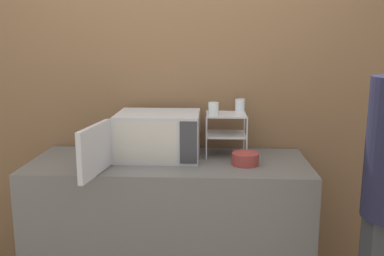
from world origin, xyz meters
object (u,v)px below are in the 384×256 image
(microwave, at_px, (156,136))
(dish_rack, at_px, (226,125))
(glass_back_right, at_px, (240,105))
(glass_front_left, at_px, (213,109))
(bowl, at_px, (245,159))

(microwave, bearing_deg, dish_rack, 11.64)
(microwave, height_order, glass_back_right, glass_back_right)
(microwave, xyz_separation_m, glass_front_left, (0.38, 0.01, 0.18))
(dish_rack, bearing_deg, glass_front_left, -134.35)
(dish_rack, xyz_separation_m, bowl, (0.11, -0.23, -0.17))
(microwave, bearing_deg, bowl, -13.10)
(dish_rack, height_order, glass_front_left, glass_front_left)
(glass_back_right, bearing_deg, dish_rack, -137.79)
(dish_rack, relative_size, glass_back_right, 3.25)
(dish_rack, xyz_separation_m, glass_back_right, (0.09, 0.09, 0.12))
(microwave, relative_size, bowl, 4.88)
(dish_rack, distance_m, bowl, 0.31)
(dish_rack, distance_m, glass_back_right, 0.18)
(glass_back_right, bearing_deg, bowl, -86.43)
(glass_back_right, bearing_deg, glass_front_left, -136.10)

